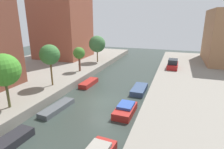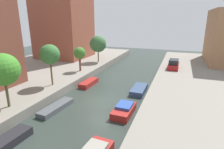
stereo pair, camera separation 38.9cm
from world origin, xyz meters
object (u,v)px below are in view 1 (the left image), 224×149
street_tree_3 (79,53)px  street_tree_4 (97,44)px  parked_car (173,64)px  moored_boat_left_1 (8,143)px  street_tree_2 (50,55)px  moored_boat_left_2 (57,108)px  moored_boat_left_3 (89,83)px  apartment_tower_far (61,1)px  street_tree_1 (4,70)px  moored_boat_right_3 (125,110)px  moored_boat_right_4 (139,89)px

street_tree_3 → street_tree_4: street_tree_4 is taller
parked_car → moored_boat_left_1: size_ratio=1.09×
parked_car → moored_boat_left_1: 26.54m
street_tree_2 → moored_boat_left_2: street_tree_2 is taller
moored_boat_left_3 → street_tree_4: bearing=106.9°
parked_car → moored_boat_left_3: 15.07m
apartment_tower_far → street_tree_1: (9.08, -23.35, -7.96)m
parked_car → moored_boat_left_3: parked_car is taller
street_tree_1 → moored_boat_left_1: street_tree_1 is taller
moored_boat_left_1 → moored_boat_left_3: moored_boat_left_1 is taller
parked_car → moored_boat_right_3: size_ratio=1.21×
street_tree_3 → street_tree_4: bearing=90.0°
street_tree_2 → moored_boat_left_3: (3.16, 3.95, -4.60)m
moored_boat_left_2 → moored_boat_right_4: (7.08, 7.86, 0.07)m
parked_car → moored_boat_right_4: 10.99m
moored_boat_left_1 → moored_boat_left_2: bearing=90.7°
apartment_tower_far → street_tree_2: bearing=-61.5°
moored_boat_left_2 → street_tree_1: bearing=-142.7°
street_tree_3 → moored_boat_left_1: bearing=-78.6°
street_tree_1 → moored_boat_left_1: size_ratio=1.33×
street_tree_2 → parked_car: street_tree_2 is taller
street_tree_1 → moored_boat_right_4: bearing=44.9°
apartment_tower_far → moored_boat_left_2: 27.20m
street_tree_1 → moored_boat_right_4: 15.46m
parked_car → moored_boat_left_2: size_ratio=0.94×
street_tree_1 → moored_boat_left_2: street_tree_1 is taller
street_tree_4 → moored_boat_right_4: 15.42m
street_tree_1 → street_tree_3: bearing=90.0°
street_tree_1 → moored_boat_left_3: (3.16, 10.57, -4.36)m
street_tree_2 → moored_boat_left_2: 7.04m
street_tree_3 → parked_car: street_tree_3 is taller
street_tree_3 → moored_boat_left_2: size_ratio=0.86×
apartment_tower_far → moored_boat_left_3: size_ratio=6.11×
street_tree_1 → street_tree_3: size_ratio=1.34×
street_tree_4 → moored_boat_left_1: bearing=-81.9°
street_tree_2 → moored_boat_left_1: bearing=-70.9°
street_tree_1 → street_tree_2: street_tree_1 is taller
moored_boat_left_1 → apartment_tower_far: bearing=115.1°
apartment_tower_far → street_tree_2: size_ratio=4.49×
street_tree_4 → moored_boat_left_1: 25.07m
moored_boat_right_4 → apartment_tower_far: bearing=146.7°
street_tree_2 → street_tree_4: street_tree_2 is taller
street_tree_3 → moored_boat_right_3: 14.51m
moored_boat_left_2 → street_tree_3: bearing=107.0°
street_tree_2 → moored_boat_right_3: (10.34, -2.39, -4.51)m
street_tree_2 → street_tree_4: bearing=90.0°
street_tree_2 → moored_boat_left_3: 6.84m
street_tree_3 → parked_car: (14.22, 6.93, -2.23)m
street_tree_2 → moored_boat_right_3: size_ratio=1.48×
moored_boat_left_1 → moored_boat_left_2: moored_boat_left_1 is taller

